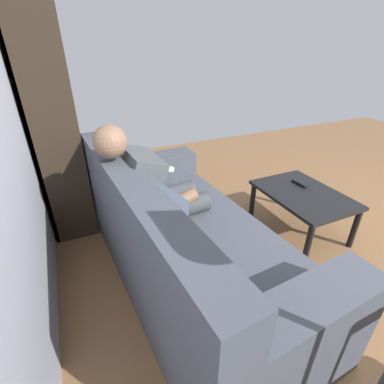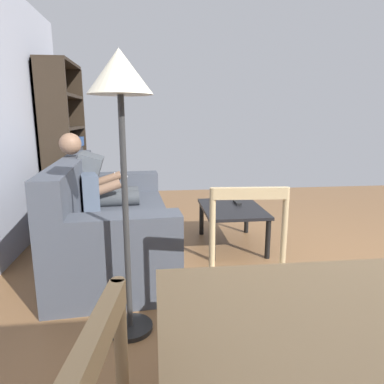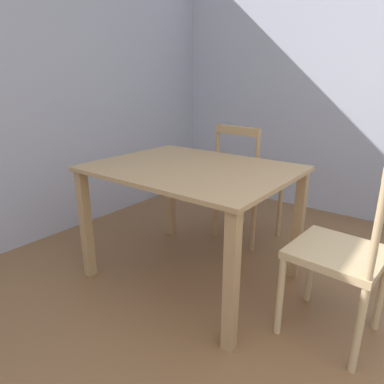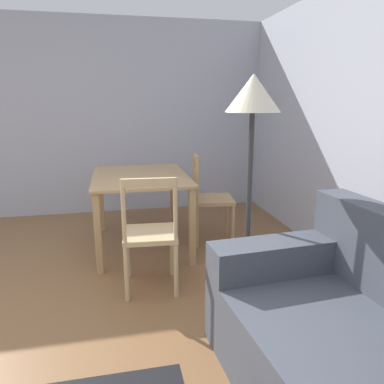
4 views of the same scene
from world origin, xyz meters
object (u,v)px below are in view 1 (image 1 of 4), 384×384
at_px(couch, 184,246).
at_px(coffee_table, 303,198).
at_px(person_lounging, 155,195).
at_px(bookshelf, 58,143).
at_px(tv_remote, 300,183).

distance_m(couch, coffee_table, 1.24).
relative_size(person_lounging, bookshelf, 0.59).
distance_m(coffee_table, bookshelf, 2.32).
bearing_deg(person_lounging, tv_remote, -90.56).
relative_size(couch, tv_remote, 12.60).
height_order(couch, tv_remote, couch).
bearing_deg(coffee_table, person_lounging, 83.36).
bearing_deg(person_lounging, bookshelf, 29.02).
bearing_deg(tv_remote, couch, 11.02).
bearing_deg(bookshelf, person_lounging, -150.98).
relative_size(coffee_table, bookshelf, 0.42).
xyz_separation_m(couch, tv_remote, (0.29, -1.32, 0.09)).
bearing_deg(coffee_table, couch, 96.82).
distance_m(tv_remote, bookshelf, 2.31).
bearing_deg(coffee_table, tv_remote, -31.90).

